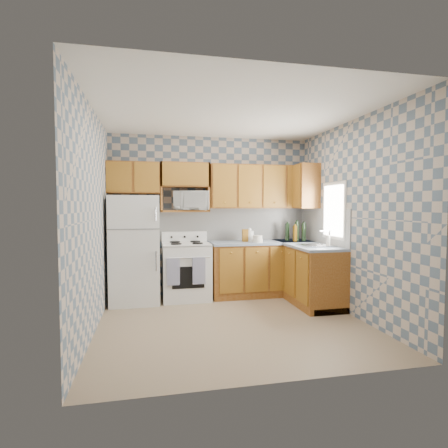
% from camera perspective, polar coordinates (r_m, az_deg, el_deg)
% --- Properties ---
extents(floor, '(3.40, 3.40, 0.00)m').
position_cam_1_polar(floor, '(4.74, 1.32, -15.76)').
color(floor, '#8C765B').
rests_on(floor, ground).
extents(back_wall, '(3.40, 0.02, 2.70)m').
position_cam_1_polar(back_wall, '(6.06, -2.11, 1.35)').
color(back_wall, slate).
rests_on(back_wall, ground).
extents(right_wall, '(0.02, 3.20, 2.70)m').
position_cam_1_polar(right_wall, '(5.15, 20.09, 0.88)').
color(right_wall, slate).
rests_on(right_wall, ground).
extents(backsplash_back, '(2.60, 0.02, 0.56)m').
position_cam_1_polar(backsplash_back, '(6.13, 1.59, -0.03)').
color(backsplash_back, white).
rests_on(backsplash_back, back_wall).
extents(backsplash_right, '(0.02, 1.60, 0.56)m').
position_cam_1_polar(backsplash_right, '(5.85, 15.83, -0.29)').
color(backsplash_right, white).
rests_on(backsplash_right, right_wall).
extents(refrigerator, '(0.75, 0.70, 1.68)m').
position_cam_1_polar(refrigerator, '(5.67, -14.34, -4.03)').
color(refrigerator, silver).
rests_on(refrigerator, floor).
extents(stove_body, '(0.76, 0.65, 0.90)m').
position_cam_1_polar(stove_body, '(5.77, -6.19, -7.74)').
color(stove_body, silver).
rests_on(stove_body, floor).
extents(cooktop, '(0.76, 0.65, 0.02)m').
position_cam_1_polar(cooktop, '(5.70, -6.22, -3.25)').
color(cooktop, silver).
rests_on(cooktop, stove_body).
extents(backguard, '(0.76, 0.08, 0.17)m').
position_cam_1_polar(backguard, '(5.97, -6.48, -2.06)').
color(backguard, silver).
rests_on(backguard, cooktop).
extents(dish_towel_left, '(0.20, 0.02, 0.41)m').
position_cam_1_polar(dish_towel_left, '(5.40, -8.28, -7.72)').
color(dish_towel_left, navy).
rests_on(dish_towel_left, stove_body).
extents(dish_towel_right, '(0.20, 0.02, 0.41)m').
position_cam_1_polar(dish_towel_right, '(5.44, -4.11, -7.62)').
color(dish_towel_right, navy).
rests_on(dish_towel_right, stove_body).
extents(base_cabinets_back, '(1.75, 0.60, 0.88)m').
position_cam_1_polar(base_cabinets_back, '(6.06, 6.17, -7.32)').
color(base_cabinets_back, brown).
rests_on(base_cabinets_back, floor).
extents(base_cabinets_right, '(0.60, 1.60, 0.88)m').
position_cam_1_polar(base_cabinets_right, '(5.81, 13.17, -7.83)').
color(base_cabinets_right, brown).
rests_on(base_cabinets_right, floor).
extents(countertop_back, '(1.77, 0.63, 0.04)m').
position_cam_1_polar(countertop_back, '(5.99, 6.21, -3.00)').
color(countertop_back, slate).
rests_on(countertop_back, base_cabinets_back).
extents(countertop_right, '(0.63, 1.60, 0.04)m').
position_cam_1_polar(countertop_right, '(5.74, 13.18, -3.32)').
color(countertop_right, slate).
rests_on(countertop_right, base_cabinets_right).
extents(upper_cabinets_back, '(1.75, 0.33, 0.74)m').
position_cam_1_polar(upper_cabinets_back, '(6.10, 5.85, 6.05)').
color(upper_cabinets_back, brown).
rests_on(upper_cabinets_back, back_wall).
extents(upper_cabinets_fridge, '(0.82, 0.33, 0.50)m').
position_cam_1_polar(upper_cabinets_fridge, '(5.83, -14.55, 7.29)').
color(upper_cabinets_fridge, brown).
rests_on(upper_cabinets_fridge, back_wall).
extents(upper_cabinets_right, '(0.33, 0.70, 0.74)m').
position_cam_1_polar(upper_cabinets_right, '(6.18, 12.69, 5.95)').
color(upper_cabinets_right, brown).
rests_on(upper_cabinets_right, right_wall).
extents(microwave_shelf, '(0.80, 0.33, 0.03)m').
position_cam_1_polar(microwave_shelf, '(5.83, -6.40, 2.11)').
color(microwave_shelf, brown).
rests_on(microwave_shelf, back_wall).
extents(microwave, '(0.63, 0.47, 0.32)m').
position_cam_1_polar(microwave, '(5.82, -5.30, 3.82)').
color(microwave, silver).
rests_on(microwave, microwave_shelf).
extents(sink, '(0.48, 0.40, 0.03)m').
position_cam_1_polar(sink, '(5.43, 14.79, -3.44)').
color(sink, '#B7B7BC').
rests_on(sink, countertop_right).
extents(window, '(0.02, 0.66, 0.86)m').
position_cam_1_polar(window, '(5.53, 17.51, 2.09)').
color(window, silver).
rests_on(window, right_wall).
extents(bottle_0, '(0.07, 0.07, 0.33)m').
position_cam_1_polar(bottle_0, '(6.14, 11.81, -1.17)').
color(bottle_0, black).
rests_on(bottle_0, countertop_back).
extents(bottle_1, '(0.07, 0.07, 0.31)m').
position_cam_1_polar(bottle_1, '(6.13, 12.89, -1.29)').
color(bottle_1, black).
rests_on(bottle_1, countertop_back).
extents(bottle_2, '(0.07, 0.07, 0.28)m').
position_cam_1_polar(bottle_2, '(6.24, 12.86, -1.32)').
color(bottle_2, '#57370A').
rests_on(bottle_2, countertop_back).
extents(bottle_3, '(0.07, 0.07, 0.26)m').
position_cam_1_polar(bottle_3, '(6.05, 11.51, -1.54)').
color(bottle_3, '#57370A').
rests_on(bottle_3, countertop_back).
extents(bottle_4, '(0.07, 0.07, 0.30)m').
position_cam_1_polar(bottle_4, '(6.14, 10.31, -1.31)').
color(bottle_4, black).
rests_on(bottle_4, countertop_back).
extents(knife_block, '(0.10, 0.10, 0.21)m').
position_cam_1_polar(knife_block, '(5.90, 3.45, -1.87)').
color(knife_block, brown).
rests_on(knife_block, countertop_back).
extents(electric_kettle, '(0.14, 0.14, 0.18)m').
position_cam_1_polar(electric_kettle, '(5.94, 4.20, -1.99)').
color(electric_kettle, silver).
rests_on(electric_kettle, countertop_back).
extents(food_containers, '(0.17, 0.17, 0.11)m').
position_cam_1_polar(food_containers, '(5.79, 5.51, -2.44)').
color(food_containers, silver).
rests_on(food_containers, countertop_back).
extents(soap_bottle, '(0.06, 0.06, 0.17)m').
position_cam_1_polar(soap_bottle, '(5.36, 16.63, -2.69)').
color(soap_bottle, silver).
rests_on(soap_bottle, countertop_right).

